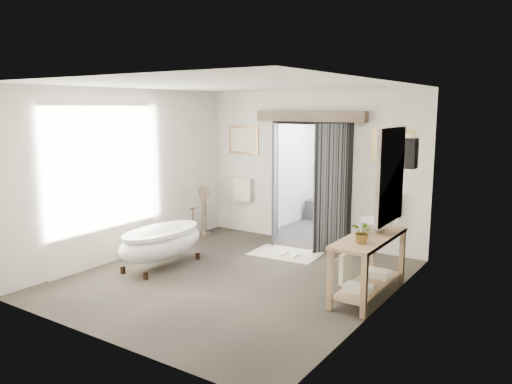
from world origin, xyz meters
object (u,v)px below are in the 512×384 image
Objects in this scene: vanity at (367,261)px; basin at (375,226)px; rug at (286,254)px; clawfoot_tub at (161,242)px.

basin is at bearing 91.66° from vanity.
rug is 2.40× the size of basin.
clawfoot_tub is 1.44× the size of rug.
basin is at bearing 15.50° from clawfoot_tub.
clawfoot_tub reaches higher than rug.
clawfoot_tub is 1.08× the size of vanity.
vanity is at bearing -30.01° from rug.
basin is at bearing -22.98° from rug.
basin reaches higher than rug.
vanity is 2.28m from rug.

